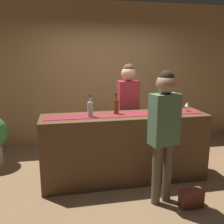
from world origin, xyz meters
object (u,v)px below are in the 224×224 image
(wine_bottle_clear, at_px, (90,109))
(wine_glass_near_customer, at_px, (187,105))
(customer_sipping, at_px, (164,124))
(wine_bottle_amber, at_px, (116,106))
(handbag, at_px, (191,198))
(wine_glass_mid_counter, at_px, (162,107))
(bartender, at_px, (128,103))
(wine_glass_far_end, at_px, (178,105))

(wine_bottle_clear, bearing_deg, wine_glass_near_customer, 2.49)
(wine_glass_near_customer, distance_m, customer_sipping, 0.98)
(wine_bottle_amber, bearing_deg, handbag, -50.60)
(wine_bottle_amber, bearing_deg, wine_bottle_clear, -165.71)
(wine_bottle_clear, xyz_separation_m, wine_glass_mid_counter, (1.04, -0.03, -0.01))
(wine_bottle_amber, distance_m, handbag, 1.55)
(wine_bottle_clear, bearing_deg, handbag, -35.70)
(wine_bottle_amber, height_order, wine_glass_mid_counter, wine_bottle_amber)
(wine_glass_near_customer, bearing_deg, bartender, 144.77)
(handbag, bearing_deg, wine_glass_far_end, 78.00)
(handbag, bearing_deg, bartender, 107.08)
(wine_glass_mid_counter, relative_size, handbag, 0.51)
(wine_bottle_clear, distance_m, customer_sipping, 1.04)
(wine_glass_near_customer, relative_size, wine_glass_mid_counter, 1.00)
(wine_glass_near_customer, bearing_deg, wine_glass_far_end, -174.35)
(wine_bottle_clear, height_order, wine_glass_near_customer, wine_bottle_clear)
(bartender, height_order, customer_sipping, bartender)
(wine_glass_far_end, relative_size, customer_sipping, 0.09)
(wine_glass_near_customer, distance_m, bartender, 0.95)
(wine_bottle_amber, height_order, customer_sipping, customer_sipping)
(wine_glass_far_end, bearing_deg, wine_bottle_clear, -177.87)
(wine_bottle_clear, xyz_separation_m, bartender, (0.70, 0.61, -0.06))
(wine_glass_near_customer, relative_size, bartender, 0.08)
(wine_glass_near_customer, relative_size, wine_glass_far_end, 1.00)
(wine_glass_mid_counter, bearing_deg, bartender, 118.30)
(wine_bottle_amber, xyz_separation_m, handbag, (0.75, -0.92, -1.00))
(wine_bottle_clear, relative_size, customer_sipping, 0.18)
(wine_glass_near_customer, xyz_separation_m, bartender, (-0.77, 0.55, -0.05))
(wine_bottle_clear, distance_m, wine_glass_far_end, 1.33)
(wine_glass_mid_counter, xyz_separation_m, wine_glass_far_end, (0.28, 0.07, 0.00))
(wine_bottle_amber, relative_size, bartender, 0.18)
(wine_glass_far_end, bearing_deg, customer_sipping, -126.24)
(customer_sipping, bearing_deg, wine_bottle_clear, 129.20)
(wine_glass_near_customer, xyz_separation_m, customer_sipping, (-0.67, -0.72, -0.08))
(wine_glass_mid_counter, distance_m, bartender, 0.72)
(bartender, bearing_deg, wine_bottle_clear, 39.02)
(wine_glass_near_customer, height_order, handbag, wine_glass_near_customer)
(wine_bottle_amber, relative_size, wine_glass_mid_counter, 2.10)
(wine_glass_mid_counter, relative_size, wine_glass_far_end, 1.00)
(wine_glass_far_end, bearing_deg, wine_glass_mid_counter, -165.12)
(wine_glass_mid_counter, distance_m, customer_sipping, 0.68)
(bartender, bearing_deg, handbag, 105.05)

